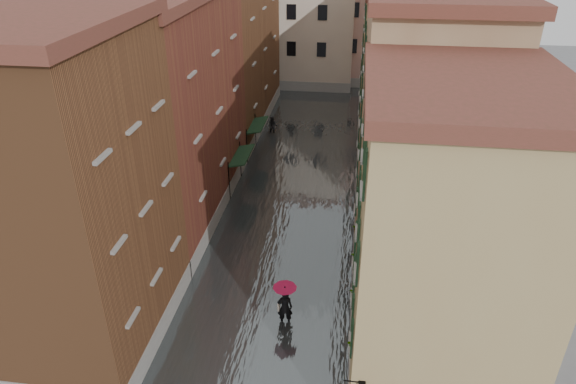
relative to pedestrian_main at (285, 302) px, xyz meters
The scene contains 16 objects.
ground 1.71m from the pedestrian_main, 160.93° to the left, with size 120.00×120.00×0.00m, color #5F5F61.
floodwater 13.46m from the pedestrian_main, 94.56° to the left, with size 10.00×60.00×0.20m, color #424749.
building_left_near 9.75m from the pedestrian_main, 168.57° to the right, with size 6.00×8.00×13.00m, color brown.
building_left_mid 13.33m from the pedestrian_main, 130.73° to the left, with size 6.00×14.00×12.50m, color brown.
building_left_far 26.30m from the pedestrian_main, 108.32° to the left, with size 6.00×16.00×14.00m, color brown.
building_right_near 7.61m from the pedestrian_main, 15.37° to the right, with size 6.00×8.00×11.50m, color #9D8151.
building_right_mid 12.26m from the pedestrian_main, 57.66° to the left, with size 6.00×14.00×13.00m, color tan.
building_right_far 25.48m from the pedestrian_main, 76.32° to the left, with size 6.00×16.00×11.50m, color #9D8151.
building_end_cream 38.94m from the pedestrian_main, 96.05° to the left, with size 12.00×9.00×13.00m, color beige.
building_end_pink 40.94m from the pedestrian_main, 83.03° to the left, with size 10.00×9.00×12.00m, color #A67974.
awning_near 13.12m from the pedestrian_main, 110.38° to the left, with size 1.09×3.36×2.80m.
awning_far 18.36m from the pedestrian_main, 104.38° to the left, with size 1.09×3.35×2.80m.
wall_lantern 6.73m from the pedestrian_main, 59.91° to the right, with size 0.71×0.22×0.35m.
window_planters 3.79m from the pedestrian_main, ahead, with size 0.59×8.36×0.84m.
pedestrian_main is the anchor object (origin of this frame).
pedestrian_far 22.41m from the pedestrian_main, 100.52° to the left, with size 0.81×0.63×1.68m, color black.
Camera 1 is at (3.53, -17.70, 16.25)m, focal length 32.00 mm.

